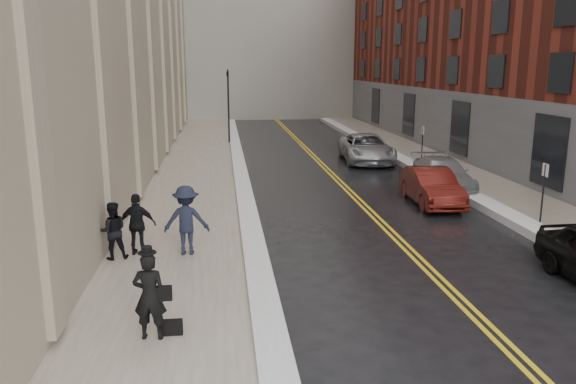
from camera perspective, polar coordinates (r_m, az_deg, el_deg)
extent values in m
plane|color=black|center=(11.60, 9.84, -15.80)|extent=(160.00, 160.00, 0.00)
cube|color=gray|center=(26.35, -9.66, 0.69)|extent=(4.00, 64.00, 0.15)
cube|color=gray|center=(28.94, 18.09, 1.32)|extent=(3.00, 64.00, 0.15)
cube|color=gold|center=(26.88, 5.15, 0.90)|extent=(0.12, 64.00, 0.01)
cube|color=gold|center=(26.93, 5.65, 0.92)|extent=(0.12, 64.00, 0.01)
cube|color=white|center=(26.31, -4.66, 0.94)|extent=(0.70, 60.80, 0.26)
cube|color=white|center=(28.21, 14.69, 1.40)|extent=(0.85, 60.80, 0.30)
cube|color=maroon|center=(38.82, 26.54, 16.66)|extent=(14.00, 50.00, 18.00)
cylinder|color=black|center=(39.85, -6.06, 8.53)|extent=(0.12, 0.12, 5.20)
imported|color=black|center=(39.75, -6.13, 11.40)|extent=(0.18, 0.15, 0.90)
cylinder|color=black|center=(21.31, 24.46, -0.33)|extent=(0.06, 0.06, 2.20)
cube|color=white|center=(21.15, 24.68, 2.04)|extent=(0.02, 0.35, 0.45)
cylinder|color=black|center=(32.00, 13.47, 4.51)|extent=(0.06, 0.06, 2.20)
cube|color=white|center=(31.89, 13.55, 6.11)|extent=(0.02, 0.35, 0.45)
imported|color=#4F120E|center=(23.33, 14.37, 0.54)|extent=(1.75, 4.49, 1.45)
imported|color=#A3A6AA|center=(26.11, 15.40, 1.74)|extent=(2.40, 5.09, 1.43)
imported|color=#A9ACB2|center=(32.90, 7.96, 4.44)|extent=(3.10, 5.98, 1.61)
imported|color=black|center=(11.61, -13.88, -10.24)|extent=(0.70, 0.50, 1.80)
imported|color=black|center=(16.53, -17.39, -3.77)|extent=(0.91, 0.78, 1.65)
imported|color=black|center=(16.41, -10.29, -2.83)|extent=(1.33, 0.79, 2.01)
imported|color=black|center=(16.70, -15.04, -3.19)|extent=(1.08, 0.52, 1.79)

